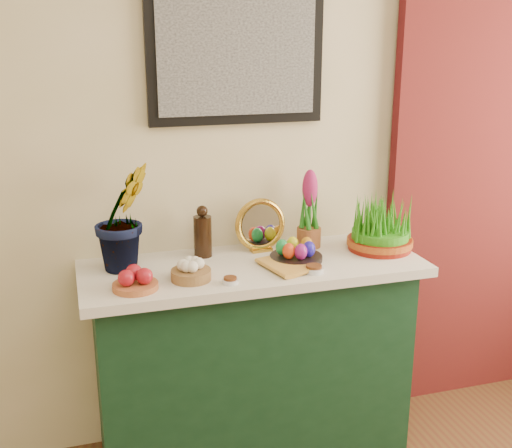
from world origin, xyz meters
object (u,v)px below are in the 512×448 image
Objects in this scene: book at (269,268)px; wheatgrass_sabzeh at (381,227)px; sideboard at (253,364)px; hyacinth_green at (123,200)px; mirror at (260,226)px.

wheatgrass_sabzeh reaches higher than book.
sideboard is 2.29× the size of hyacinth_green.
wheatgrass_sabzeh is (1.08, -0.08, -0.18)m from hyacinth_green.
sideboard is 0.91m from hyacinth_green.
hyacinth_green is at bearing 175.78° from wheatgrass_sabzeh.
mirror is at bearing 61.42° from sideboard.
hyacinth_green is (-0.50, 0.08, 0.75)m from sideboard.
book is at bearing -74.90° from sideboard.
sideboard is at bearing -118.58° from mirror.
hyacinth_green is at bearing -174.23° from mirror.
book is (0.54, -0.20, -0.27)m from hyacinth_green.
sideboard is 4.56× the size of wheatgrass_sabzeh.
book is 0.78× the size of wheatgrass_sabzeh.
hyacinth_green is 1.10m from wheatgrass_sabzeh.
mirror is (0.58, 0.06, -0.17)m from hyacinth_green.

